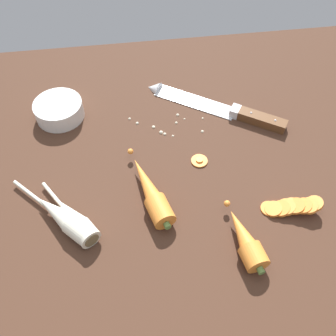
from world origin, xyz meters
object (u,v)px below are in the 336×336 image
at_px(chefs_knife, 212,105).
at_px(parsnip_front, 63,217).
at_px(whole_carrot_second, 245,240).
at_px(carrot_slice_stray_near, 199,160).
at_px(prep_bowl, 59,109).
at_px(carrot_slice_stack, 291,207).
at_px(whole_carrot, 151,192).
at_px(parsnip_mid_left, 74,220).

height_order(chefs_knife, parsnip_front, parsnip_front).
height_order(whole_carrot_second, carrot_slice_stray_near, whole_carrot_second).
relative_size(carrot_slice_stray_near, prep_bowl, 0.32).
distance_m(chefs_knife, prep_bowl, 0.36).
distance_m(parsnip_front, carrot_slice_stack, 0.43).
xyz_separation_m(whole_carrot, parsnip_mid_left, (-0.14, -0.04, -0.00)).
bearing_deg(carrot_slice_stack, whole_carrot, 166.14).
height_order(whole_carrot, carrot_slice_stray_near, whole_carrot).
bearing_deg(carrot_slice_stray_near, whole_carrot, -145.11).
relative_size(chefs_knife, carrot_slice_stray_near, 8.86).
bearing_deg(prep_bowl, parsnip_mid_left, -82.31).
xyz_separation_m(whole_carrot, prep_bowl, (-0.18, 0.25, 0.00)).
distance_m(parsnip_mid_left, prep_bowl, 0.30).
bearing_deg(carrot_slice_stack, prep_bowl, 144.31).
distance_m(parsnip_front, prep_bowl, 0.29).
xyz_separation_m(parsnip_front, carrot_slice_stack, (0.42, -0.03, -0.01)).
distance_m(chefs_knife, carrot_slice_stack, 0.31).
bearing_deg(whole_carrot_second, parsnip_front, 164.12).
height_order(parsnip_mid_left, prep_bowl, same).
xyz_separation_m(chefs_knife, whole_carrot, (-0.17, -0.24, 0.01)).
xyz_separation_m(whole_carrot_second, carrot_slice_stray_near, (-0.04, 0.20, -0.02)).
height_order(chefs_knife, carrot_slice_stray_near, chefs_knife).
xyz_separation_m(chefs_knife, parsnip_mid_left, (-0.31, -0.28, 0.01)).
bearing_deg(whole_carrot_second, whole_carrot, 141.21).
relative_size(parsnip_front, carrot_slice_stack, 1.48).
relative_size(chefs_knife, whole_carrot, 1.57).
bearing_deg(parsnip_front, carrot_slice_stray_near, 21.79).
height_order(whole_carrot, prep_bowl, whole_carrot).
xyz_separation_m(whole_carrot, carrot_slice_stray_near, (0.11, 0.08, -0.02)).
bearing_deg(parsnip_front, carrot_slice_stack, -4.22).
xyz_separation_m(parsnip_mid_left, carrot_slice_stack, (0.40, -0.02, -0.01)).
relative_size(whole_carrot_second, parsnip_mid_left, 0.95).
relative_size(chefs_knife, prep_bowl, 2.80).
distance_m(whole_carrot, parsnip_mid_left, 0.15).
relative_size(parsnip_mid_left, carrot_slice_stray_near, 4.48).
xyz_separation_m(carrot_slice_stack, prep_bowl, (-0.44, 0.32, 0.01)).
bearing_deg(whole_carrot, parsnip_mid_left, -164.25).
height_order(parsnip_front, prep_bowl, same).
bearing_deg(chefs_knife, whole_carrot_second, -92.71).
distance_m(chefs_knife, whole_carrot, 0.29).
bearing_deg(carrot_slice_stack, parsnip_front, 175.78).
relative_size(whole_carrot_second, carrot_slice_stray_near, 4.25).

